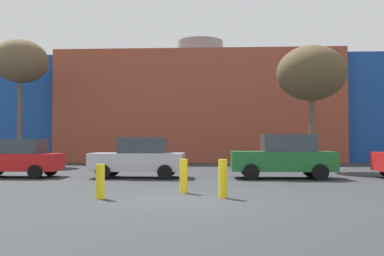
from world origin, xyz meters
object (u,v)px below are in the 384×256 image
parked_car_1 (17,158)px  parked_car_2 (139,158)px  parked_car_3 (284,157)px  bare_tree_1 (311,74)px  bare_tree_0 (20,62)px  bollard_yellow_1 (100,181)px  bollard_yellow_2 (223,179)px  bollard_yellow_0 (184,176)px

parked_car_1 → parked_car_2: size_ratio=0.97×
parked_car_3 → bare_tree_1: bearing=-114.8°
parked_car_2 → bare_tree_1: bearing=-149.3°
parked_car_3 → bare_tree_0: bearing=-31.4°
bare_tree_1 → bollard_yellow_1: (-8.26, -11.84, -4.72)m
parked_car_1 → bollard_yellow_1: bearing=128.7°
parked_car_1 → bollard_yellow_1: 8.78m
bollard_yellow_2 → bare_tree_0: bearing=129.0°
parked_car_2 → bollard_yellow_0: size_ratio=3.92×
bollard_yellow_0 → bollard_yellow_1: bollard_yellow_0 is taller
bollard_yellow_0 → bollard_yellow_2: 1.59m
parked_car_2 → bollard_yellow_2: bearing=117.7°
bare_tree_0 → bare_tree_1: 18.73m
bare_tree_0 → bare_tree_1: bare_tree_0 is taller
parked_car_3 → bollard_yellow_1: parked_car_3 is taller
bollard_yellow_1 → parked_car_2: bearing=91.3°
parked_car_1 → bollard_yellow_0: bearing=144.5°
parked_car_3 → bollard_yellow_1: size_ratio=4.58×
parked_car_1 → bare_tree_0: 12.16m
parked_car_1 → parked_car_2: (5.33, 0.00, 0.03)m
parked_car_1 → bare_tree_1: bare_tree_1 is taller
bare_tree_1 → parked_car_2: bearing=-149.3°
parked_car_1 → bare_tree_0: size_ratio=0.46×
parked_car_2 → bare_tree_0: (-9.66, 9.62, 6.02)m
parked_car_1 → bollard_yellow_2: size_ratio=3.67×
bollard_yellow_0 → bollard_yellow_2: size_ratio=0.97×
bare_tree_1 → bollard_yellow_2: bearing=-113.4°
parked_car_3 → bollard_yellow_1: bearing=49.0°
parked_car_2 → bollard_yellow_1: bearing=91.3°
bollard_yellow_1 → bollard_yellow_2: bollard_yellow_2 is taller
bare_tree_1 → bollard_yellow_2: (-4.98, -11.52, -4.66)m
bare_tree_1 → bollard_yellow_1: 15.19m
bare_tree_0 → bollard_yellow_2: bearing=-51.0°
parked_car_2 → bare_tree_0: size_ratio=0.47×
bare_tree_0 → bare_tree_1: bearing=-14.4°
bare_tree_0 → bollard_yellow_2: (13.09, -16.15, -6.34)m
parked_car_2 → bollard_yellow_1: 6.86m
bollard_yellow_0 → bollard_yellow_1: 2.56m
parked_car_1 → parked_car_2: parked_car_2 is taller
bollard_yellow_1 → bollard_yellow_2: (3.28, 0.32, 0.06)m
bare_tree_0 → bollard_yellow_1: bare_tree_0 is taller
parked_car_3 → bare_tree_1: (2.31, 5.00, 4.27)m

